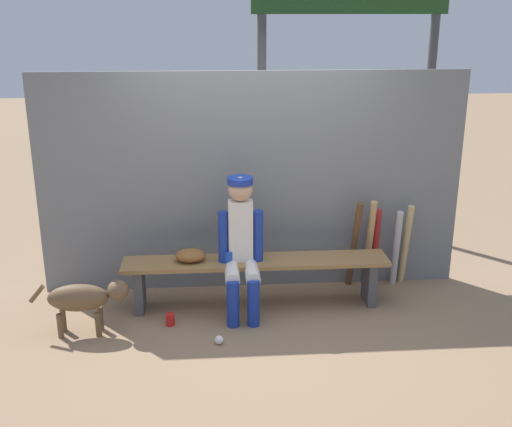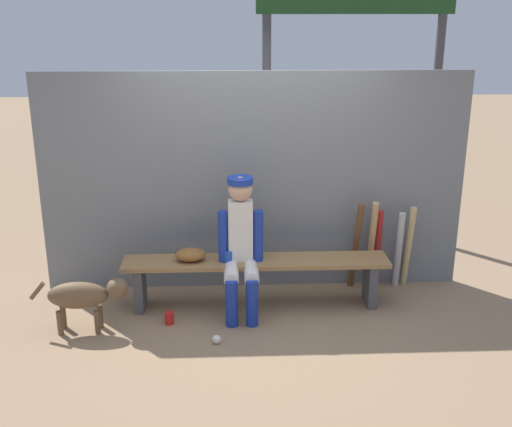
{
  "view_description": "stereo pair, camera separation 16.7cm",
  "coord_description": "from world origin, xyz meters",
  "px_view_note": "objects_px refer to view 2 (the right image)",
  "views": [
    {
      "loc": [
        -0.4,
        -5.32,
        2.68
      ],
      "look_at": [
        0.0,
        0.0,
        0.92
      ],
      "focal_mm": 43.6,
      "sensor_mm": 36.0,
      "label": 1
    },
    {
      "loc": [
        -0.23,
        -5.33,
        2.68
      ],
      "look_at": [
        0.0,
        0.0,
        0.92
      ],
      "focal_mm": 43.6,
      "sensor_mm": 36.0,
      "label": 2
    }
  ],
  "objects_px": {
    "bat_wood_tan": "(371,245)",
    "cup_on_bench": "(228,257)",
    "dog": "(85,296)",
    "baseball_glove": "(191,255)",
    "cup_on_ground": "(169,318)",
    "dugout_bench": "(256,270)",
    "baseball": "(217,339)",
    "bat_wood_dark": "(356,246)",
    "player_seated": "(241,242)",
    "bat_aluminum_red": "(377,248)",
    "bat_aluminum_silver": "(399,250)",
    "bat_wood_natural": "(408,246)",
    "scoreboard": "(361,2)"
  },
  "relations": [
    {
      "from": "cup_on_bench",
      "to": "dog",
      "type": "distance_m",
      "value": 1.31
    },
    {
      "from": "bat_wood_dark",
      "to": "dog",
      "type": "bearing_deg",
      "value": -163.39
    },
    {
      "from": "bat_wood_tan",
      "to": "cup_on_bench",
      "type": "height_order",
      "value": "bat_wood_tan"
    },
    {
      "from": "baseball_glove",
      "to": "baseball",
      "type": "xyz_separation_m",
      "value": [
        0.24,
        -0.69,
        -0.49
      ]
    },
    {
      "from": "player_seated",
      "to": "baseball_glove",
      "type": "bearing_deg",
      "value": 167.0
    },
    {
      "from": "baseball_glove",
      "to": "bat_wood_natural",
      "type": "relative_size",
      "value": 0.33
    },
    {
      "from": "bat_wood_dark",
      "to": "dog",
      "type": "height_order",
      "value": "bat_wood_dark"
    },
    {
      "from": "bat_aluminum_red",
      "to": "scoreboard",
      "type": "xyz_separation_m",
      "value": [
        -0.03,
        1.28,
        2.34
      ]
    },
    {
      "from": "bat_aluminum_silver",
      "to": "dugout_bench",
      "type": "bearing_deg",
      "value": -166.87
    },
    {
      "from": "baseball_glove",
      "to": "bat_aluminum_red",
      "type": "distance_m",
      "value": 1.88
    },
    {
      "from": "bat_aluminum_silver",
      "to": "cup_on_bench",
      "type": "bearing_deg",
      "value": -167.18
    },
    {
      "from": "dog",
      "to": "bat_wood_dark",
      "type": "bearing_deg",
      "value": 16.61
    },
    {
      "from": "baseball_glove",
      "to": "cup_on_ground",
      "type": "xyz_separation_m",
      "value": [
        -0.19,
        -0.33,
        -0.48
      ]
    },
    {
      "from": "player_seated",
      "to": "baseball",
      "type": "distance_m",
      "value": 0.9
    },
    {
      "from": "baseball_glove",
      "to": "scoreboard",
      "type": "bearing_deg",
      "value": 42.76
    },
    {
      "from": "player_seated",
      "to": "baseball_glove",
      "type": "xyz_separation_m",
      "value": [
        -0.46,
        0.11,
        -0.15
      ]
    },
    {
      "from": "dugout_bench",
      "to": "bat_wood_natural",
      "type": "relative_size",
      "value": 2.87
    },
    {
      "from": "dog",
      "to": "player_seated",
      "type": "bearing_deg",
      "value": 12.93
    },
    {
      "from": "cup_on_bench",
      "to": "scoreboard",
      "type": "xyz_separation_m",
      "value": [
        1.46,
        1.72,
        2.22
      ]
    },
    {
      "from": "dog",
      "to": "baseball",
      "type": "bearing_deg",
      "value": -13.34
    },
    {
      "from": "bat_aluminum_red",
      "to": "bat_aluminum_silver",
      "type": "bearing_deg",
      "value": -17.03
    },
    {
      "from": "bat_aluminum_red",
      "to": "bat_aluminum_silver",
      "type": "relative_size",
      "value": 1.0
    },
    {
      "from": "dog",
      "to": "bat_wood_tan",
      "type": "bearing_deg",
      "value": 16.01
    },
    {
      "from": "player_seated",
      "to": "baseball_glove",
      "type": "distance_m",
      "value": 0.5
    },
    {
      "from": "baseball_glove",
      "to": "cup_on_ground",
      "type": "relative_size",
      "value": 2.55
    },
    {
      "from": "dugout_bench",
      "to": "baseball",
      "type": "distance_m",
      "value": 0.84
    },
    {
      "from": "bat_aluminum_silver",
      "to": "baseball",
      "type": "bearing_deg",
      "value": -150.34
    },
    {
      "from": "bat_aluminum_silver",
      "to": "baseball_glove",
      "type": "bearing_deg",
      "value": -170.68
    },
    {
      "from": "bat_wood_tan",
      "to": "bat_wood_natural",
      "type": "xyz_separation_m",
      "value": [
        0.39,
        0.04,
        -0.04
      ]
    },
    {
      "from": "cup_on_bench",
      "to": "cup_on_ground",
      "type": "bearing_deg",
      "value": -152.65
    },
    {
      "from": "bat_wood_tan",
      "to": "cup_on_ground",
      "type": "relative_size",
      "value": 8.57
    },
    {
      "from": "player_seated",
      "to": "bat_aluminum_red",
      "type": "height_order",
      "value": "player_seated"
    },
    {
      "from": "bat_wood_dark",
      "to": "dog",
      "type": "distance_m",
      "value": 2.6
    },
    {
      "from": "bat_wood_dark",
      "to": "bat_wood_tan",
      "type": "distance_m",
      "value": 0.16
    },
    {
      "from": "player_seated",
      "to": "bat_wood_dark",
      "type": "relative_size",
      "value": 1.36
    },
    {
      "from": "dog",
      "to": "bat_aluminum_red",
      "type": "bearing_deg",
      "value": 16.57
    },
    {
      "from": "cup_on_bench",
      "to": "dog",
      "type": "bearing_deg",
      "value": -163.46
    },
    {
      "from": "bat_wood_tan",
      "to": "bat_aluminum_red",
      "type": "distance_m",
      "value": 0.11
    },
    {
      "from": "baseball_glove",
      "to": "scoreboard",
      "type": "xyz_separation_m",
      "value": [
        1.81,
        1.67,
        2.22
      ]
    },
    {
      "from": "player_seated",
      "to": "scoreboard",
      "type": "distance_m",
      "value": 3.04
    },
    {
      "from": "bat_aluminum_red",
      "to": "baseball",
      "type": "height_order",
      "value": "bat_aluminum_red"
    },
    {
      "from": "cup_on_ground",
      "to": "scoreboard",
      "type": "distance_m",
      "value": 3.9
    },
    {
      "from": "player_seated",
      "to": "baseball",
      "type": "bearing_deg",
      "value": -110.88
    },
    {
      "from": "bat_aluminum_silver",
      "to": "scoreboard",
      "type": "distance_m",
      "value": 2.7
    },
    {
      "from": "player_seated",
      "to": "dog",
      "type": "bearing_deg",
      "value": -167.07
    },
    {
      "from": "baseball_glove",
      "to": "player_seated",
      "type": "bearing_deg",
      "value": -13.0
    },
    {
      "from": "dugout_bench",
      "to": "bat_wood_dark",
      "type": "xyz_separation_m",
      "value": [
        1.0,
        0.33,
        0.1
      ]
    },
    {
      "from": "bat_wood_natural",
      "to": "bat_wood_tan",
      "type": "bearing_deg",
      "value": -174.05
    },
    {
      "from": "bat_wood_tan",
      "to": "cup_on_bench",
      "type": "bearing_deg",
      "value": -164.45
    },
    {
      "from": "bat_aluminum_silver",
      "to": "bat_wood_dark",
      "type": "bearing_deg",
      "value": -178.97
    }
  ]
}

